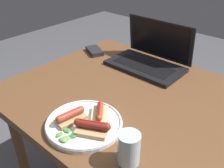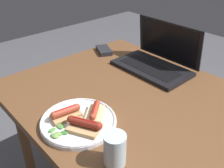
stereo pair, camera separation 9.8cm
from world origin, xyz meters
TOP-DOWN VIEW (x-y plane):
  - desk at (0.00, 0.00)m, footprint 1.08×0.83m
  - laptop at (-0.13, 0.27)m, footprint 0.37×0.23m
  - plate at (-0.03, -0.26)m, footprint 0.26×0.26m
  - sausage_toast_left at (-0.07, -0.29)m, footprint 0.07×0.11m
  - sausage_toast_middle at (-0.01, -0.20)m, footprint 0.11×0.11m
  - sausage_toast_right at (0.02, -0.27)m, footprint 0.13×0.11m
  - salad_pile at (-0.02, -0.35)m, footprint 0.07×0.07m
  - drinking_glass at (0.18, -0.28)m, footprint 0.06×0.06m
  - external_drive at (-0.45, 0.20)m, footprint 0.14×0.11m

SIDE VIEW (x-z plane):
  - desk at x=0.00m, z-range 0.29..1.04m
  - plate at x=-0.03m, z-range 0.74..0.76m
  - external_drive at x=-0.45m, z-range 0.74..0.77m
  - salad_pile at x=-0.02m, z-range 0.76..0.77m
  - sausage_toast_middle at x=-0.01m, z-range 0.75..0.79m
  - sausage_toast_left at x=-0.07m, z-range 0.75..0.80m
  - sausage_toast_right at x=0.02m, z-range 0.75..0.80m
  - laptop at x=-0.13m, z-range 0.68..0.89m
  - drinking_glass at x=0.18m, z-range 0.74..0.84m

